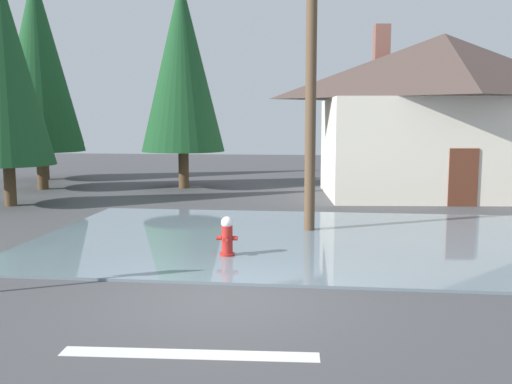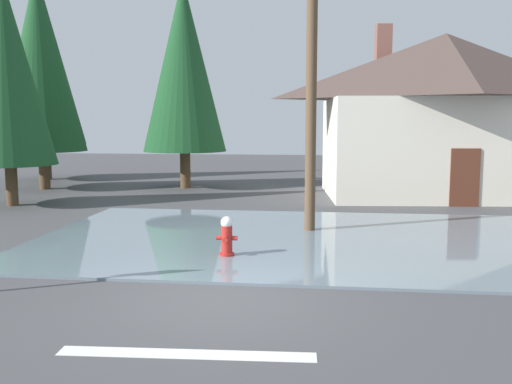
{
  "view_description": "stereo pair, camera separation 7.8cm",
  "coord_description": "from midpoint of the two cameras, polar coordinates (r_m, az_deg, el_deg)",
  "views": [
    {
      "loc": [
        1.6,
        -8.92,
        2.92
      ],
      "look_at": [
        0.1,
        3.95,
        1.28
      ],
      "focal_mm": 39.34,
      "sensor_mm": 36.0,
      "label": 1
    },
    {
      "loc": [
        1.67,
        -8.91,
        2.92
      ],
      "look_at": [
        0.1,
        3.95,
        1.28
      ],
      "focal_mm": 39.34,
      "sensor_mm": 36.0,
      "label": 2
    }
  ],
  "objects": [
    {
      "name": "ground_plane",
      "position": [
        9.53,
        -3.33,
        -10.93
      ],
      "size": [
        80.0,
        80.0,
        0.1
      ],
      "primitive_type": "cube",
      "color": "#424244"
    },
    {
      "name": "flood_puddle",
      "position": [
        13.94,
        5.27,
        -4.78
      ],
      "size": [
        13.2,
        8.08,
        0.06
      ],
      "primitive_type": "cube",
      "color": "slate",
      "rests_on": "ground"
    },
    {
      "name": "lane_stop_bar",
      "position": [
        7.4,
        -6.78,
        -16.03
      ],
      "size": [
        3.29,
        0.47,
        0.01
      ],
      "primitive_type": "cube",
      "rotation": [
        0.0,
        0.0,
        0.05
      ],
      "color": "silver",
      "rests_on": "ground"
    },
    {
      "name": "fire_hydrant",
      "position": [
        12.04,
        -2.8,
        -4.65
      ],
      "size": [
        0.45,
        0.39,
        0.9
      ],
      "color": "#AD231E",
      "rests_on": "ground"
    },
    {
      "name": "utility_pole",
      "position": [
        14.8,
        5.85,
        14.38
      ],
      "size": [
        1.6,
        0.28,
        9.19
      ],
      "color": "brown",
      "rests_on": "ground"
    },
    {
      "name": "house",
      "position": [
        22.99,
        18.59,
        7.63
      ],
      "size": [
        9.95,
        6.73,
        6.72
      ],
      "color": "silver",
      "rests_on": "ground"
    },
    {
      "name": "pine_tree_tall_left",
      "position": [
        21.14,
        -24.03,
        11.32
      ],
      "size": [
        3.17,
        3.17,
        7.92
      ],
      "color": "#4C3823",
      "rests_on": "ground"
    },
    {
      "name": "pine_tree_mid_left",
      "position": [
        30.18,
        -20.91,
        12.27
      ],
      "size": [
        3.96,
        3.96,
        9.9
      ],
      "color": "#4C3823",
      "rests_on": "ground"
    },
    {
      "name": "pine_tree_short_left",
      "position": [
        25.86,
        -21.09,
        12.2
      ],
      "size": [
        3.66,
        3.66,
        9.14
      ],
      "color": "#4C3823",
      "rests_on": "ground"
    },
    {
      "name": "pine_tree_far_center",
      "position": [
        24.8,
        -7.27,
        12.63
      ],
      "size": [
        3.59,
        3.59,
        8.98
      ],
      "color": "#4C3823",
      "rests_on": "ground"
    }
  ]
}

